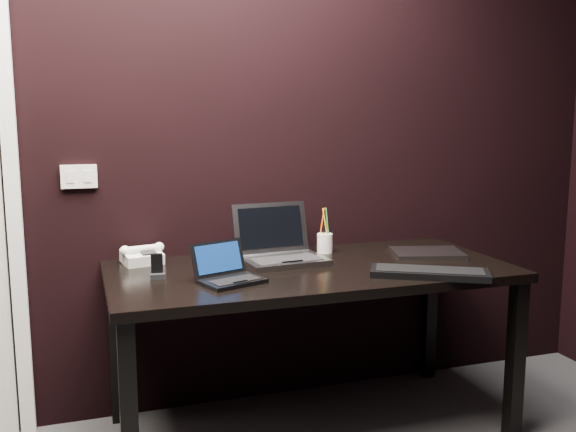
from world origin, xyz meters
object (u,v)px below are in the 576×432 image
object	(u,v)px
desk_phone	(142,256)
closed_laptop	(427,253)
ext_keyboard	(430,273)
mobile_phone	(157,269)
silver_laptop	(280,251)
desk	(311,285)
netbook	(228,274)
pen_cup	(325,242)

from	to	relation	value
desk_phone	closed_laptop	bearing A→B (deg)	-11.04
ext_keyboard	mobile_phone	distance (m)	1.09
mobile_phone	closed_laptop	bearing A→B (deg)	0.87
desk_phone	silver_laptop	bearing A→B (deg)	-13.94
ext_keyboard	desk_phone	world-z (taller)	desk_phone
desk	silver_laptop	distance (m)	0.21
silver_laptop	mobile_phone	world-z (taller)	silver_laptop
desk	ext_keyboard	distance (m)	0.51
ext_keyboard	closed_laptop	bearing A→B (deg)	60.92
netbook	closed_laptop	bearing A→B (deg)	9.76
ext_keyboard	desk_phone	distance (m)	1.23
silver_laptop	mobile_phone	size ratio (longest dim) A/B	3.91
desk	silver_laptop	world-z (taller)	silver_laptop
closed_laptop	pen_cup	bearing A→B (deg)	154.30
netbook	silver_laptop	distance (m)	0.40
silver_laptop	desk	bearing A→B (deg)	-57.45
closed_laptop	pen_cup	world-z (taller)	pen_cup
desk	silver_laptop	size ratio (longest dim) A/B	4.47
netbook	desk_phone	size ratio (longest dim) A/B	1.43
ext_keyboard	closed_laptop	size ratio (longest dim) A/B	1.34
desk_phone	desk	bearing A→B (deg)	-23.00
mobile_phone	pen_cup	world-z (taller)	pen_cup
closed_laptop	desk_phone	xyz separation A→B (m)	(-1.26, 0.25, 0.02)
netbook	silver_laptop	world-z (taller)	silver_laptop
ext_keyboard	desk_phone	xyz separation A→B (m)	(-1.08, 0.58, 0.02)
closed_laptop	mobile_phone	xyz separation A→B (m)	(-1.23, -0.02, 0.03)
desk_phone	mobile_phone	size ratio (longest dim) A/B	2.06
netbook	ext_keyboard	xyz separation A→B (m)	(0.79, -0.17, -0.02)
silver_laptop	desk_phone	world-z (taller)	silver_laptop
netbook	silver_laptop	size ratio (longest dim) A/B	0.76
netbook	desk_phone	distance (m)	0.50
closed_laptop	desk_phone	world-z (taller)	desk_phone
mobile_phone	netbook	bearing A→B (deg)	-30.35
mobile_phone	pen_cup	xyz separation A→B (m)	(0.81, 0.22, 0.01)
netbook	ext_keyboard	size ratio (longest dim) A/B	0.59
netbook	closed_laptop	xyz separation A→B (m)	(0.98, 0.17, -0.02)
mobile_phone	pen_cup	bearing A→B (deg)	15.51
desk	netbook	bearing A→B (deg)	-161.83
netbook	ext_keyboard	distance (m)	0.81
desk	netbook	world-z (taller)	netbook
mobile_phone	desk_phone	bearing A→B (deg)	96.85
closed_laptop	pen_cup	size ratio (longest dim) A/B	1.70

